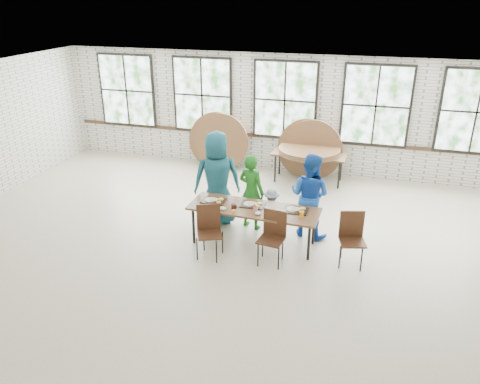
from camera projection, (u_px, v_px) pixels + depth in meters
The scene contains 13 objects.
room at pixel (285, 102), 11.70m from camera, with size 12.00×12.00×12.00m.
dining_table at pixel (254, 210), 8.58m from camera, with size 2.43×0.90×0.74m.
chair_near_left at pixel (209, 226), 8.28m from camera, with size 0.55×0.54×0.95m.
chair_near_right at pixel (273, 232), 8.08m from camera, with size 0.47×0.46×0.95m.
chair_spare at pixel (352, 234), 8.03m from camera, with size 0.51×0.50×0.95m.
adult_teal at pixel (217, 179), 9.28m from camera, with size 0.94×0.61×1.93m, color #1B5467.
adult_green at pixel (251, 192), 9.18m from camera, with size 0.56×0.37×1.53m, color #1C661B.
toddler at pixel (271, 209), 9.21m from camera, with size 0.56×0.32×0.87m, color #142140.
adult_blue at pixel (309, 195), 8.86m from camera, with size 0.81×0.63×1.66m, color #1950B5.
storage_table at pixel (309, 155), 11.46m from camera, with size 1.83×0.82×0.74m.
tabletop_clutter at pixel (259, 208), 8.49m from camera, with size 2.00×0.57×0.11m.
round_tops_stacked at pixel (309, 150), 11.41m from camera, with size 1.50×1.50×0.13m.
round_tops_leaning at pixel (263, 145), 12.00m from camera, with size 4.06×0.40×1.49m.
Camera 1 is at (2.16, -7.05, 4.41)m, focal length 35.00 mm.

